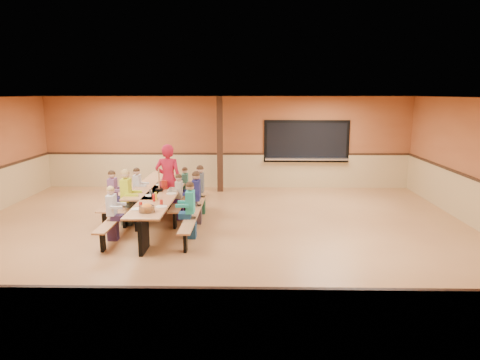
{
  "coord_description": "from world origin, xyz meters",
  "views": [
    {
      "loc": [
        0.69,
        -9.0,
        3.1
      ],
      "look_at": [
        0.51,
        0.55,
        1.15
      ],
      "focal_mm": 32.0,
      "sensor_mm": 36.0,
      "label": 1
    }
  ],
  "objects": [
    {
      "name": "table_paddle",
      "position": [
        -1.48,
        1.16,
        0.88
      ],
      "size": [
        0.16,
        0.16,
        0.56
      ],
      "color": "black",
      "rests_on": "cafeteria_table_main"
    },
    {
      "name": "room_envelope",
      "position": [
        0.0,
        0.0,
        0.69
      ],
      "size": [
        12.04,
        10.04,
        3.02
      ],
      "color": "#99532C",
      "rests_on": "ground"
    },
    {
      "name": "condiment_ketchup",
      "position": [
        -1.39,
        0.15,
        0.82
      ],
      "size": [
        0.06,
        0.06,
        0.17
      ],
      "primitive_type": "cylinder",
      "color": "#B2140F",
      "rests_on": "cafeteria_table_main"
    },
    {
      "name": "kitchen_pass_through",
      "position": [
        2.6,
        4.96,
        1.49
      ],
      "size": [
        2.78,
        0.28,
        1.38
      ],
      "color": "black",
      "rests_on": "ground"
    },
    {
      "name": "seated_child_grey_left",
      "position": [
        -2.2,
        1.81,
        0.59
      ],
      "size": [
        0.36,
        0.29,
        1.19
      ],
      "primitive_type": null,
      "color": "silver",
      "rests_on": "ground"
    },
    {
      "name": "seated_child_navy_right",
      "position": [
        -0.55,
        0.92,
        0.63
      ],
      "size": [
        0.39,
        0.32,
        1.26
      ],
      "primitive_type": null,
      "color": "navy",
      "rests_on": "ground"
    },
    {
      "name": "seated_adult_yellow",
      "position": [
        -2.2,
        0.8,
        0.66
      ],
      "size": [
        0.42,
        0.35,
        1.32
      ],
      "primitive_type": null,
      "color": "#BACD1D",
      "rests_on": "ground"
    },
    {
      "name": "standing_woman",
      "position": [
        -1.35,
        1.68,
        0.92
      ],
      "size": [
        0.7,
        0.48,
        1.84
      ],
      "primitive_type": "imported",
      "rotation": [
        0.0,
        0.0,
        3.08
      ],
      "color": "#AD132B",
      "rests_on": "ground"
    },
    {
      "name": "seated_child_teal_right",
      "position": [
        -0.55,
        -0.15,
        0.62
      ],
      "size": [
        0.38,
        0.31,
        1.23
      ],
      "primitive_type": null,
      "color": "teal",
      "rests_on": "ground"
    },
    {
      "name": "chip_bowl",
      "position": [
        -1.35,
        -0.7,
        0.81
      ],
      "size": [
        0.32,
        0.32,
        0.15
      ],
      "primitive_type": null,
      "color": "orange",
      "rests_on": "cafeteria_table_main"
    },
    {
      "name": "seated_child_tan_sec",
      "position": [
        -1.01,
        1.24,
        0.57
      ],
      "size": [
        0.33,
        0.27,
        1.14
      ],
      "primitive_type": null,
      "color": "#C4B29A",
      "rests_on": "ground"
    },
    {
      "name": "cafeteria_table_second",
      "position": [
        -1.84,
        2.09,
        0.53
      ],
      "size": [
        1.91,
        3.7,
        0.74
      ],
      "color": "#B37647",
      "rests_on": "ground"
    },
    {
      "name": "seated_child_green_sec",
      "position": [
        -1.01,
        2.28,
        0.56
      ],
      "size": [
        0.33,
        0.27,
        1.13
      ],
      "primitive_type": null,
      "color": "#38775D",
      "rests_on": "ground"
    },
    {
      "name": "seated_child_white_left",
      "position": [
        -2.2,
        -0.31,
        0.58
      ],
      "size": [
        0.35,
        0.28,
        1.17
      ],
      "primitive_type": null,
      "color": "silver",
      "rests_on": "ground"
    },
    {
      "name": "seated_child_purple_sec",
      "position": [
        -2.66,
        1.25,
        0.61
      ],
      "size": [
        0.37,
        0.31,
        1.22
      ],
      "primitive_type": null,
      "color": "#744878",
      "rests_on": "ground"
    },
    {
      "name": "cafeteria_table_main",
      "position": [
        -1.37,
        0.58,
        0.53
      ],
      "size": [
        1.91,
        3.7,
        0.74
      ],
      "color": "#B37647",
      "rests_on": "ground"
    },
    {
      "name": "napkin_dispenser",
      "position": [
        -1.44,
        0.38,
        0.8
      ],
      "size": [
        0.1,
        0.14,
        0.13
      ],
      "primitive_type": "cube",
      "color": "black",
      "rests_on": "cafeteria_table_main"
    },
    {
      "name": "place_settings",
      "position": [
        -1.37,
        0.58,
        0.8
      ],
      "size": [
        0.65,
        3.3,
        0.11
      ],
      "primitive_type": null,
      "color": "beige",
      "rests_on": "cafeteria_table_main"
    },
    {
      "name": "condiment_mustard",
      "position": [
        -1.39,
        0.3,
        0.82
      ],
      "size": [
        0.06,
        0.06,
        0.17
      ],
      "primitive_type": "cylinder",
      "color": "yellow",
      "rests_on": "cafeteria_table_main"
    },
    {
      "name": "seated_child_char_right",
      "position": [
        -0.55,
        1.8,
        0.63
      ],
      "size": [
        0.39,
        0.32,
        1.26
      ],
      "primitive_type": null,
      "color": "#4B5056",
      "rests_on": "ground"
    },
    {
      "name": "structural_post",
      "position": [
        -0.2,
        4.4,
        1.5
      ],
      "size": [
        0.18,
        0.18,
        3.0
      ],
      "primitive_type": "cube",
      "color": "black",
      "rests_on": "ground"
    },
    {
      "name": "ground",
      "position": [
        0.0,
        0.0,
        0.0
      ],
      "size": [
        12.0,
        12.0,
        0.0
      ],
      "primitive_type": "plane",
      "color": "#9C653B",
      "rests_on": "ground"
    },
    {
      "name": "punch_pitcher",
      "position": [
        -1.41,
        1.41,
        0.85
      ],
      "size": [
        0.16,
        0.16,
        0.22
      ],
      "primitive_type": "cylinder",
      "color": "#B42118",
      "rests_on": "cafeteria_table_main"
    }
  ]
}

